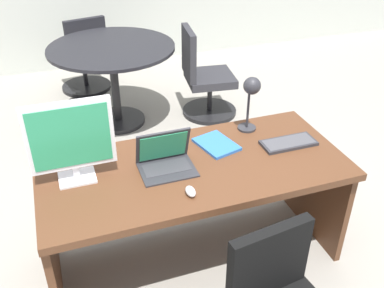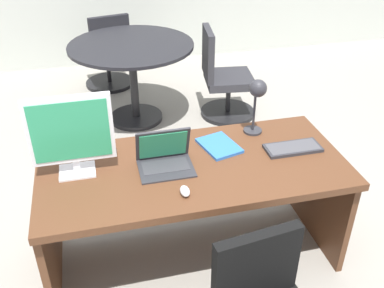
{
  "view_description": "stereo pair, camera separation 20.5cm",
  "coord_description": "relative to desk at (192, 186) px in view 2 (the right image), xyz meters",
  "views": [
    {
      "loc": [
        -0.7,
        -1.98,
        2.19
      ],
      "look_at": [
        0.0,
        0.04,
        0.85
      ],
      "focal_mm": 41.25,
      "sensor_mm": 36.0,
      "label": 1
    },
    {
      "loc": [
        -0.5,
        -2.03,
        2.19
      ],
      "look_at": [
        0.0,
        0.04,
        0.85
      ],
      "focal_mm": 41.25,
      "sensor_mm": 36.0,
      "label": 2
    }
  ],
  "objects": [
    {
      "name": "keyboard",
      "position": [
        0.63,
        -0.02,
        0.2
      ],
      "size": [
        0.34,
        0.15,
        0.02
      ],
      "color": "#2D2D33",
      "rests_on": "desk"
    },
    {
      "name": "ground",
      "position": [
        0.0,
        1.46,
        -0.54
      ],
      "size": [
        12.0,
        12.0,
        0.0
      ],
      "primitive_type": "plane",
      "color": "gray"
    },
    {
      "name": "monitor",
      "position": [
        -0.65,
        0.04,
        0.45
      ],
      "size": [
        0.45,
        0.16,
        0.47
      ],
      "color": "silver",
      "rests_on": "desk"
    },
    {
      "name": "desk_lamp",
      "position": [
        0.46,
        0.21,
        0.46
      ],
      "size": [
        0.12,
        0.15,
        0.38
      ],
      "color": "#2D2D33",
      "rests_on": "desk"
    },
    {
      "name": "book",
      "position": [
        0.2,
        0.11,
        0.2
      ],
      "size": [
        0.26,
        0.3,
        0.02
      ],
      "color": "blue",
      "rests_on": "desk"
    },
    {
      "name": "meeting_chair_far",
      "position": [
        -0.3,
        2.8,
        -0.19
      ],
      "size": [
        0.56,
        0.57,
        0.87
      ],
      "color": "black",
      "rests_on": "ground"
    },
    {
      "name": "meeting_chair_near",
      "position": [
        0.76,
        1.82,
        -0.18
      ],
      "size": [
        0.56,
        0.56,
        0.91
      ],
      "color": "black",
      "rests_on": "ground"
    },
    {
      "name": "meeting_table",
      "position": [
        -0.12,
        1.93,
        0.06
      ],
      "size": [
        1.18,
        1.18,
        0.8
      ],
      "color": "black",
      "rests_on": "ground"
    },
    {
      "name": "laptop",
      "position": [
        -0.16,
        -0.0,
        0.26
      ],
      "size": [
        0.31,
        0.25,
        0.23
      ],
      "color": "#2D2D33",
      "rests_on": "desk"
    },
    {
      "name": "desk",
      "position": [
        0.0,
        0.0,
        0.0
      ],
      "size": [
        1.78,
        0.81,
        0.73
      ],
      "color": "#56331E",
      "rests_on": "ground"
    },
    {
      "name": "mouse",
      "position": [
        -0.11,
        -0.29,
        0.21
      ],
      "size": [
        0.05,
        0.09,
        0.04
      ],
      "color": "silver",
      "rests_on": "desk"
    }
  ]
}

